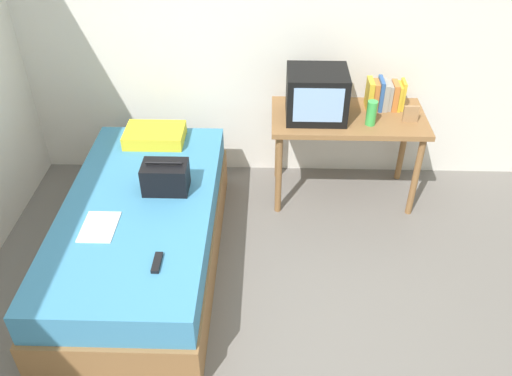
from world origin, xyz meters
The scene contains 12 objects.
ground_plane centered at (0.00, 0.00, 0.00)m, with size 8.00×8.00×0.00m, color slate.
wall_back centered at (0.00, 2.00, 1.30)m, with size 5.20×0.10×2.60m, color silver.
bed centered at (-0.84, 0.73, 0.27)m, with size 1.00×2.00×0.54m.
desk centered at (0.61, 1.59, 0.64)m, with size 1.16×0.60×0.74m.
tv centered at (0.35, 1.57, 0.92)m, with size 0.44×0.39×0.36m.
water_bottle centered at (0.75, 1.46, 0.83)m, with size 0.07×0.07×0.19m, color green.
book_row centered at (0.88, 1.72, 0.84)m, with size 0.28×0.17×0.24m.
picture_frame centered at (1.04, 1.51, 0.80)m, with size 0.11×0.02×0.13m, color #9E754C.
pillow centered at (-0.86, 1.50, 0.59)m, with size 0.45×0.31×0.10m, color yellow.
handbag centered at (-0.67, 0.88, 0.64)m, with size 0.30×0.20×0.23m.
magazine centered at (-1.03, 0.48, 0.55)m, with size 0.21×0.29×0.01m, color white.
remote_dark centered at (-0.61, 0.17, 0.55)m, with size 0.04×0.16×0.02m, color black.
Camera 1 is at (0.01, -1.99, 2.69)m, focal length 37.48 mm.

